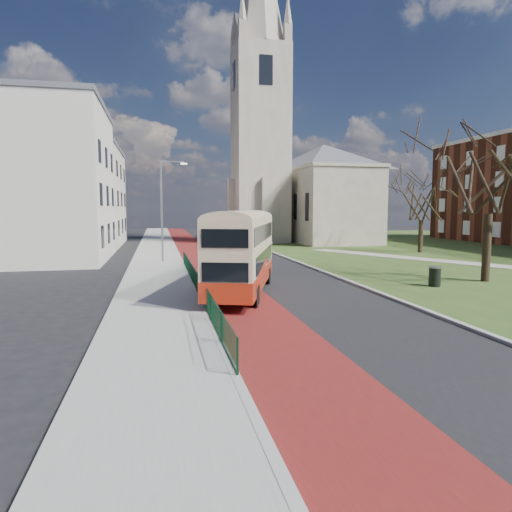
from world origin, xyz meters
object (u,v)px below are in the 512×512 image
object	(u,v)px
streetlamp	(164,205)
bus	(242,249)
winter_tree_far	(422,194)
winter_tree_near	(491,159)
litter_bin	(435,276)

from	to	relation	value
streetlamp	bus	bearing A→B (deg)	-75.73
streetlamp	winter_tree_far	bearing A→B (deg)	7.21
streetlamp	winter_tree_near	xyz separation A→B (m)	(18.45, -13.80, 2.59)
streetlamp	bus	distance (m)	15.07
bus	winter_tree_far	bearing A→B (deg)	58.62
winter_tree_far	litter_bin	xyz separation A→B (m)	(-10.24, -17.87, -5.12)
bus	winter_tree_near	distance (m)	15.57
winter_tree_near	litter_bin	bearing A→B (deg)	-166.62
winter_tree_far	litter_bin	distance (m)	21.23
litter_bin	bus	bearing A→B (deg)	178.37
winter_tree_near	streetlamp	bearing A→B (deg)	143.22
streetlamp	winter_tree_far	xyz separation A→B (m)	(24.71, 3.13, 1.12)
litter_bin	streetlamp	bearing A→B (deg)	134.45
streetlamp	winter_tree_far	size ratio (longest dim) A/B	0.98
bus	winter_tree_near	bearing A→B (deg)	21.23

